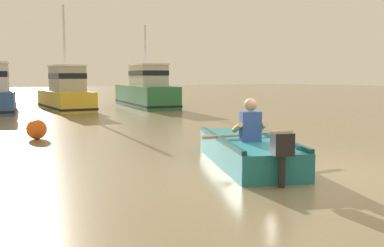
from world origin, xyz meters
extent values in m
plane|color=#7A6B4C|center=(0.00, 0.00, 0.00)|extent=(120.00, 120.00, 0.00)
cube|color=#1E727A|center=(-0.28, 1.00, 0.22)|extent=(2.25, 3.28, 0.44)
cube|color=#1E727A|center=(0.41, 2.59, 0.22)|extent=(0.71, 0.61, 0.42)
cube|color=#103F43|center=(-0.75, 1.21, 0.47)|extent=(1.29, 2.82, 0.08)
cube|color=#103F43|center=(0.18, 0.80, 0.47)|extent=(1.29, 2.82, 0.08)
cube|color=teal|center=(-0.32, 0.91, 0.40)|extent=(1.04, 0.66, 0.06)
cylinder|color=black|center=(-0.95, -0.51, 0.27)|extent=(0.13, 0.13, 0.54)
cube|color=black|center=(-0.95, -0.51, 0.62)|extent=(0.35, 0.33, 0.32)
cube|color=#334C99|center=(-0.34, 0.86, 0.70)|extent=(0.40, 0.34, 0.52)
sphere|color=tan|center=(-0.34, 0.86, 1.08)|extent=(0.22, 0.22, 0.22)
cylinder|color=tan|center=(-0.52, 1.00, 0.68)|extent=(0.25, 0.43, 0.23)
cylinder|color=tan|center=(-0.12, 0.82, 0.68)|extent=(0.25, 0.43, 0.23)
cylinder|color=tan|center=(-0.01, 1.26, 0.50)|extent=(2.00, 0.26, 0.06)
cube|color=gold|center=(1.13, 15.68, 0.44)|extent=(1.89, 5.06, 0.87)
cube|color=black|center=(1.13, 15.68, 0.15)|extent=(1.94, 5.11, 0.10)
cube|color=#B2ADA3|center=(1.10, 15.23, 1.43)|extent=(1.35, 2.17, 1.12)
cube|color=black|center=(1.10, 15.23, 1.57)|extent=(1.39, 2.20, 0.24)
cube|color=white|center=(1.10, 15.23, 2.03)|extent=(1.42, 2.27, 0.08)
cylinder|color=silver|center=(1.12, 15.55, 2.84)|extent=(0.10, 0.10, 3.93)
cube|color=#287042|center=(5.23, 15.55, 0.54)|extent=(2.93, 6.77, 1.07)
cube|color=black|center=(5.23, 15.55, 0.19)|extent=(2.98, 6.81, 0.10)
cube|color=beige|center=(5.11, 14.97, 1.58)|extent=(1.81, 2.96, 1.02)
cube|color=black|center=(5.11, 14.97, 1.71)|extent=(1.84, 3.00, 0.24)
cube|color=white|center=(5.11, 14.97, 2.13)|extent=(1.90, 3.11, 0.08)
cylinder|color=silver|center=(5.20, 15.38, 2.60)|extent=(0.10, 0.10, 3.06)
sphere|color=#E55919|center=(-2.57, 6.36, 0.25)|extent=(0.49, 0.49, 0.49)
camera|label=1|loc=(-5.40, -4.96, 1.57)|focal=41.69mm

